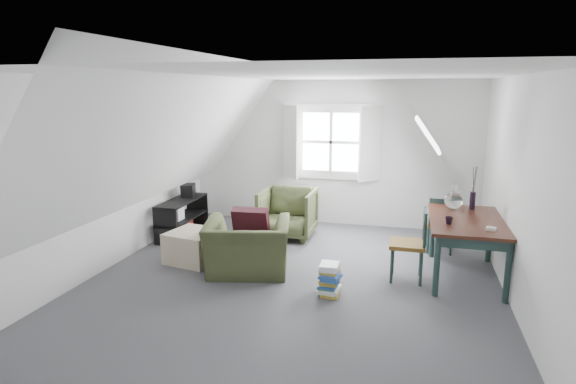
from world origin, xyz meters
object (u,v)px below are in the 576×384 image
(dining_chair_far, at_px, (440,223))
(media_shelf, at_px, (181,220))
(armchair_near, at_px, (248,272))
(armchair_far, at_px, (288,237))
(dining_chair_near, at_px, (411,243))
(magazine_stack, at_px, (330,280))
(ottoman, at_px, (194,246))
(dining_table, at_px, (468,227))

(dining_chair_far, bearing_deg, media_shelf, -0.60)
(armchair_near, distance_m, dining_chair_far, 2.89)
(armchair_far, height_order, dining_chair_near, dining_chair_near)
(dining_chair_far, relative_size, dining_chair_near, 0.91)
(dining_chair_far, bearing_deg, magazine_stack, 51.84)
(dining_chair_far, distance_m, dining_chair_near, 1.26)
(ottoman, height_order, dining_chair_near, dining_chair_near)
(armchair_near, distance_m, dining_chair_near, 2.11)
(dining_chair_far, distance_m, media_shelf, 4.03)
(ottoman, bearing_deg, dining_chair_far, 20.80)
(magazine_stack, bearing_deg, armchair_near, 159.76)
(dining_chair_far, bearing_deg, ottoman, 17.00)
(armchair_near, height_order, armchair_far, armchair_far)
(dining_table, bearing_deg, media_shelf, 170.71)
(armchair_near, bearing_deg, dining_chair_far, -162.01)
(ottoman, relative_size, dining_chair_near, 0.70)
(dining_table, relative_size, media_shelf, 1.31)
(ottoman, bearing_deg, dining_chair_near, 1.18)
(media_shelf, bearing_deg, dining_chair_far, 0.80)
(dining_table, relative_size, dining_chair_near, 1.68)
(media_shelf, distance_m, magazine_stack, 3.19)
(dining_chair_far, bearing_deg, dining_chair_near, 67.32)
(armchair_far, distance_m, dining_chair_near, 2.40)
(ottoman, xyz_separation_m, dining_table, (3.57, 0.32, 0.45))
(armchair_far, distance_m, media_shelf, 1.75)
(dining_table, height_order, magazine_stack, dining_table)
(armchair_near, distance_m, dining_table, 2.84)
(dining_table, bearing_deg, magazine_stack, -148.30)
(dining_chair_far, xyz_separation_m, media_shelf, (-4.02, -0.22, -0.17))
(dining_table, distance_m, magazine_stack, 1.90)
(dining_chair_far, height_order, dining_chair_near, dining_chair_near)
(armchair_near, bearing_deg, dining_chair_near, 174.67)
(armchair_near, xyz_separation_m, ottoman, (-0.86, 0.22, 0.21))
(armchair_near, height_order, magazine_stack, magazine_stack)
(dining_table, xyz_separation_m, media_shelf, (-4.29, 0.71, -0.39))
(dining_chair_near, distance_m, magazine_stack, 1.17)
(ottoman, relative_size, dining_table, 0.42)
(armchair_far, height_order, dining_chair_far, dining_chair_far)
(armchair_near, height_order, dining_chair_far, dining_chair_far)
(ottoman, distance_m, magazine_stack, 2.11)
(media_shelf, bearing_deg, magazine_stack, -33.97)
(armchair_near, relative_size, media_shelf, 0.91)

